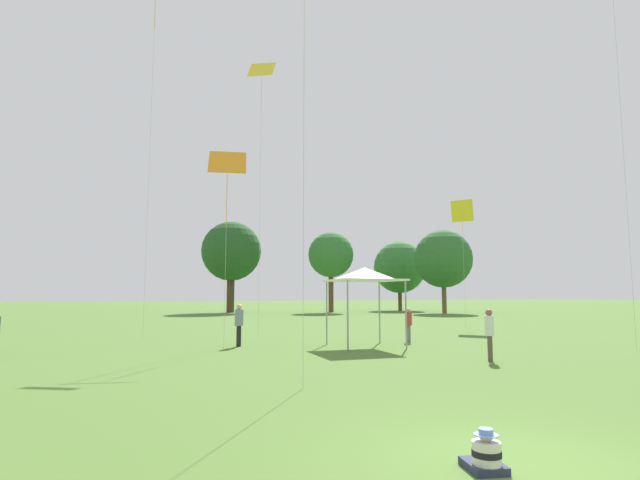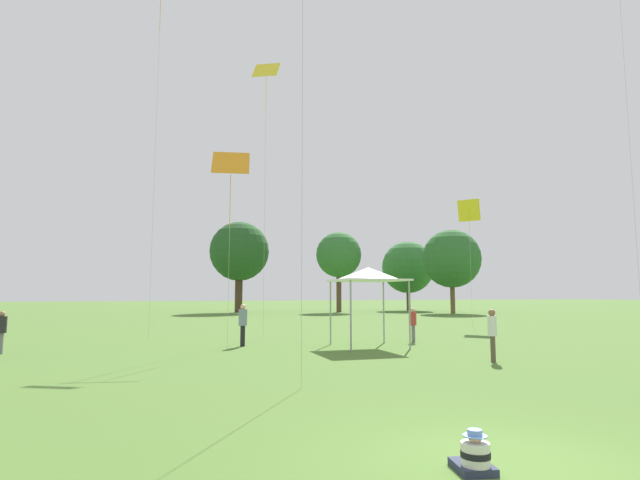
# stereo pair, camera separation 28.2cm
# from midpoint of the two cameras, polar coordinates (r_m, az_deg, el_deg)

# --- Properties ---
(ground_plane) EXTENTS (300.00, 300.00, 0.00)m
(ground_plane) POSITION_cam_midpoint_polar(r_m,az_deg,el_deg) (7.45, 21.56, -22.91)
(ground_plane) COLOR #4C702D
(seated_toddler) EXTENTS (0.53, 0.62, 0.54)m
(seated_toddler) POSITION_cam_midpoint_polar(r_m,az_deg,el_deg) (7.01, 18.44, -22.36)
(seated_toddler) COLOR #282D47
(seated_toddler) RESTS_ON ground
(person_standing_0) EXTENTS (0.40, 0.40, 1.69)m
(person_standing_0) POSITION_cam_midpoint_polar(r_m,az_deg,el_deg) (17.45, 19.54, -9.64)
(person_standing_0) COLOR brown
(person_standing_0) RESTS_ON ground
(person_standing_1) EXTENTS (0.47, 0.47, 1.75)m
(person_standing_1) POSITION_cam_midpoint_polar(r_m,az_deg,el_deg) (21.46, -8.43, -9.15)
(person_standing_1) COLOR black
(person_standing_1) RESTS_ON ground
(person_standing_2) EXTENTS (0.47, 0.47, 1.56)m
(person_standing_2) POSITION_cam_midpoint_polar(r_m,az_deg,el_deg) (21.82, -32.32, -8.55)
(person_standing_2) COLOR slate
(person_standing_2) RESTS_ON ground
(person_standing_3) EXTENTS (0.36, 0.36, 1.54)m
(person_standing_3) POSITION_cam_midpoint_polar(r_m,az_deg,el_deg) (23.48, 10.94, -9.13)
(person_standing_3) COLOR slate
(person_standing_3) RESTS_ON ground
(canopy_tent) EXTENTS (2.82, 2.82, 3.30)m
(canopy_tent) POSITION_cam_midpoint_polar(r_m,az_deg,el_deg) (21.19, 5.90, -3.99)
(canopy_tent) COLOR white
(canopy_tent) RESTS_ON ground
(kite_1) EXTENTS (1.19, 1.31, 8.51)m
(kite_1) POSITION_cam_midpoint_polar(r_m,az_deg,el_deg) (35.21, 16.87, 3.12)
(kite_1) COLOR yellow
(kite_1) RESTS_ON ground
(kite_4) EXTENTS (1.65, 1.25, 8.07)m
(kite_4) POSITION_cam_midpoint_polar(r_m,az_deg,el_deg) (20.78, -9.77, 8.44)
(kite_4) COLOR orange
(kite_4) RESTS_ON ground
(kite_7) EXTENTS (1.16, 1.01, 18.57)m
(kite_7) POSITION_cam_midpoint_polar(r_m,az_deg,el_deg) (29.70, -17.47, 24.57)
(kite_7) COLOR orange
(kite_7) RESTS_ON ground
(kite_8) EXTENTS (1.58, 1.36, 14.55)m
(kite_8) POSITION_cam_midpoint_polar(r_m,az_deg,el_deg) (27.95, -5.87, 18.16)
(kite_8) COLOR yellow
(kite_8) RESTS_ON ground
(distant_tree_0) EXTENTS (5.41, 5.41, 9.53)m
(distant_tree_0) POSITION_cam_midpoint_polar(r_m,az_deg,el_deg) (59.67, 2.29, -1.74)
(distant_tree_0) COLOR brown
(distant_tree_0) RESTS_ON ground
(distant_tree_1) EXTENTS (6.99, 6.99, 10.68)m
(distant_tree_1) POSITION_cam_midpoint_polar(r_m,az_deg,el_deg) (59.80, -9.06, -1.33)
(distant_tree_1) COLOR #473323
(distant_tree_1) RESTS_ON ground
(distant_tree_2) EXTENTS (6.59, 6.59, 9.44)m
(distant_tree_2) POSITION_cam_midpoint_polar(r_m,az_deg,el_deg) (58.58, 14.94, -2.08)
(distant_tree_2) COLOR brown
(distant_tree_2) RESTS_ON ground
(distant_tree_3) EXTENTS (6.79, 6.79, 9.04)m
(distant_tree_3) POSITION_cam_midpoint_polar(r_m,az_deg,el_deg) (66.65, 10.13, -3.09)
(distant_tree_3) COLOR brown
(distant_tree_3) RESTS_ON ground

